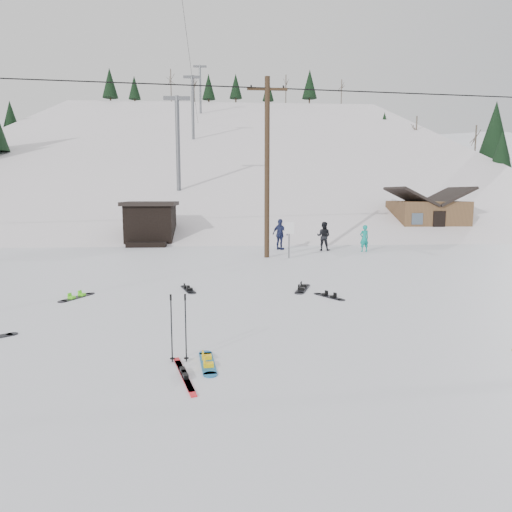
{
  "coord_description": "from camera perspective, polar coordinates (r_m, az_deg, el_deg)",
  "views": [
    {
      "loc": [
        -0.17,
        -9.34,
        3.31
      ],
      "look_at": [
        0.78,
        4.41,
        1.4
      ],
      "focal_mm": 32.0,
      "sensor_mm": 36.0,
      "label": 1
    }
  ],
  "objects": [
    {
      "name": "ski_poles",
      "position": [
        9.16,
        -9.65,
        -8.79
      ],
      "size": [
        0.38,
        0.1,
        1.36
      ],
      "color": "black",
      "rests_on": "ground"
    },
    {
      "name": "ski_slope",
      "position": [
        66.13,
        -3.71,
        -5.51
      ],
      "size": [
        60.0,
        85.24,
        65.97
      ],
      "primitive_type": "cube",
      "rotation": [
        0.31,
        0.0,
        0.0
      ],
      "color": "white",
      "rests_on": "ground"
    },
    {
      "name": "ground",
      "position": [
        9.91,
        -2.79,
        -11.64
      ],
      "size": [
        200.0,
        200.0,
        0.0
      ],
      "primitive_type": "plane",
      "color": "white",
      "rests_on": "ground"
    },
    {
      "name": "treeline_crest",
      "position": [
        95.39,
        -3.86,
        5.88
      ],
      "size": [
        50.0,
        6.0,
        10.0
      ],
      "primitive_type": null,
      "color": "black",
      "rests_on": "ski_slope"
    },
    {
      "name": "lift_tower_far",
      "position": [
        81.34,
        -6.99,
        20.29
      ],
      "size": [
        2.2,
        0.36,
        8.0
      ],
      "color": "#595B60",
      "rests_on": "ski_slope"
    },
    {
      "name": "board_scatter_b",
      "position": [
        15.91,
        -8.48,
        -4.11
      ],
      "size": [
        0.63,
        1.44,
        0.1
      ],
      "rotation": [
        0.0,
        0.0,
        1.87
      ],
      "color": "black",
      "rests_on": "ground"
    },
    {
      "name": "skier_navy",
      "position": [
        26.75,
        3.05,
        2.72
      ],
      "size": [
        1.08,
        1.05,
        1.81
      ],
      "primitive_type": "imported",
      "rotation": [
        0.0,
        0.0,
        2.39
      ],
      "color": "#1C2348",
      "rests_on": "ground"
    },
    {
      "name": "utility_pole",
      "position": [
        23.48,
        1.39,
        11.23
      ],
      "size": [
        2.0,
        0.26,
        9.0
      ],
      "color": "#3A2819",
      "rests_on": "ground"
    },
    {
      "name": "board_scatter_f",
      "position": [
        15.89,
        5.84,
        -4.06
      ],
      "size": [
        0.77,
        1.63,
        0.12
      ],
      "rotation": [
        0.0,
        0.0,
        1.24
      ],
      "color": "black",
      "rests_on": "ground"
    },
    {
      "name": "ridge_right",
      "position": [
        71.99,
        28.27,
        -4.53
      ],
      "size": [
        45.66,
        93.98,
        54.59
      ],
      "primitive_type": "cube",
      "rotation": [
        0.21,
        -0.05,
        -0.12
      ],
      "color": "white",
      "rests_on": "ground"
    },
    {
      "name": "hero_skis",
      "position": [
        8.67,
        -8.97,
        -14.44
      ],
      "size": [
        0.58,
        1.82,
        0.1
      ],
      "rotation": [
        0.0,
        0.0,
        0.26
      ],
      "color": "red",
      "rests_on": "ground"
    },
    {
      "name": "lift_tower_near",
      "position": [
        39.78,
        -9.75,
        14.34
      ],
      "size": [
        2.2,
        0.36,
        8.0
      ],
      "color": "#595B60",
      "rests_on": "ski_slope"
    },
    {
      "name": "skier_teal",
      "position": [
        26.55,
        13.38,
        2.16
      ],
      "size": [
        0.62,
        0.48,
        1.51
      ],
      "primitive_type": "imported",
      "rotation": [
        0.0,
        0.0,
        3.38
      ],
      "color": "#0D897B",
      "rests_on": "ground"
    },
    {
      "name": "hero_snowboard",
      "position": [
        9.19,
        -6.06,
        -13.1
      ],
      "size": [
        0.4,
        1.42,
        0.1
      ],
      "rotation": [
        0.0,
        0.0,
        1.69
      ],
      "color": "#1969A6",
      "rests_on": "ground"
    },
    {
      "name": "lift_tower_mid",
      "position": [
        60.48,
        -7.91,
        18.34
      ],
      "size": [
        2.2,
        0.36,
        8.0
      ],
      "color": "#595B60",
      "rests_on": "ski_slope"
    },
    {
      "name": "cabin",
      "position": [
        36.67,
        20.56,
        4.53
      ],
      "size": [
        5.39,
        4.4,
        3.77
      ],
      "color": "brown",
      "rests_on": "ground"
    },
    {
      "name": "board_scatter_d",
      "position": [
        14.85,
        9.12,
        -5.0
      ],
      "size": [
        0.81,
        1.16,
        0.09
      ],
      "rotation": [
        0.0,
        0.0,
        -1.02
      ],
      "color": "black",
      "rests_on": "ground"
    },
    {
      "name": "lift_hut",
      "position": [
        30.72,
        -13.02,
        4.06
      ],
      "size": [
        3.4,
        4.1,
        2.75
      ],
      "color": "black",
      "rests_on": "ground"
    },
    {
      "name": "skier_dark",
      "position": [
        26.64,
        8.45,
        2.47
      ],
      "size": [
        1.0,
        0.92,
        1.67
      ],
      "primitive_type": "imported",
      "rotation": [
        0.0,
        0.0,
        2.69
      ],
      "color": "black",
      "rests_on": "ground"
    },
    {
      "name": "skier_pink",
      "position": [
        35.39,
        18.36,
        3.46
      ],
      "size": [
        1.18,
        0.84,
        1.65
      ],
      "primitive_type": "imported",
      "rotation": [
        0.0,
        0.0,
        3.37
      ],
      "color": "#E95292",
      "rests_on": "ground"
    },
    {
      "name": "trail_sign",
      "position": [
        23.24,
        4.17,
        2.84
      ],
      "size": [
        0.5,
        0.09,
        1.85
      ],
      "color": "#595B60",
      "rests_on": "ground"
    },
    {
      "name": "board_scatter_c",
      "position": [
        15.64,
        -21.49,
        -4.79
      ],
      "size": [
        0.82,
        1.36,
        0.1
      ],
      "rotation": [
        0.0,
        0.0,
        1.11
      ],
      "color": "black",
      "rests_on": "ground"
    }
  ]
}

